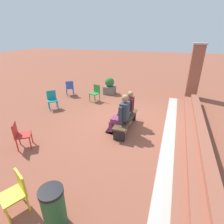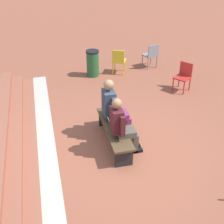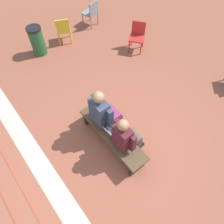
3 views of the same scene
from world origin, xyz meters
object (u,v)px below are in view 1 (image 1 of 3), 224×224
(planter, at_px, (110,86))
(litter_bin, at_px, (54,208))
(person_adult, at_px, (121,114))
(laptop, at_px, (126,117))
(person_student, at_px, (127,107))
(plastic_chair_mid_courtyard, at_px, (20,134))
(bench, at_px, (126,120))
(plastic_chair_far_right, at_px, (96,92))
(plastic_chair_foreground, at_px, (70,87))
(plastic_chair_by_pillar, at_px, (52,99))
(plastic_chair_near_bench_left, at_px, (16,191))

(planter, height_order, litter_bin, planter)
(person_adult, height_order, laptop, person_adult)
(person_student, relative_size, plastic_chair_mid_courtyard, 1.60)
(bench, relative_size, plastic_chair_far_right, 2.14)
(laptop, distance_m, litter_bin, 3.76)
(person_student, bearing_deg, plastic_chair_mid_courtyard, -46.25)
(person_adult, bearing_deg, bench, 168.46)
(person_adult, relative_size, plastic_chair_foreground, 1.71)
(plastic_chair_mid_courtyard, bearing_deg, person_adult, 124.56)
(bench, bearing_deg, plastic_chair_mid_courtyard, -51.19)
(plastic_chair_by_pillar, relative_size, litter_bin, 0.98)
(plastic_chair_far_right, bearing_deg, plastic_chair_foreground, -100.43)
(laptop, bearing_deg, plastic_chair_near_bench_left, -16.57)
(plastic_chair_mid_courtyard, height_order, planter, planter)
(person_student, distance_m, plastic_chair_near_bench_left, 4.24)
(plastic_chair_foreground, bearing_deg, plastic_chair_near_bench_left, 24.21)
(plastic_chair_foreground, bearing_deg, planter, 118.13)
(plastic_chair_mid_courtyard, relative_size, plastic_chair_foreground, 1.00)
(plastic_chair_by_pillar, bearing_deg, laptop, 78.59)
(person_adult, bearing_deg, plastic_chair_by_pillar, -106.45)
(plastic_chair_mid_courtyard, height_order, plastic_chair_foreground, same)
(plastic_chair_foreground, distance_m, litter_bin, 7.41)
(plastic_chair_foreground, xyz_separation_m, litter_bin, (6.40, 3.73, -0.05))
(person_student, height_order, planter, person_student)
(bench, relative_size, plastic_chair_mid_courtyard, 2.14)
(person_adult, distance_m, laptop, 0.42)
(plastic_chair_foreground, xyz_separation_m, planter, (-1.05, 1.97, -0.04))
(person_student, height_order, plastic_chair_foreground, person_student)
(laptop, bearing_deg, plastic_chair_mid_courtyard, -51.81)
(laptop, bearing_deg, bench, -162.18)
(laptop, distance_m, plastic_chair_foreground, 4.77)
(planter, bearing_deg, plastic_chair_far_right, -10.37)
(litter_bin, bearing_deg, plastic_chair_foreground, -149.74)
(plastic_chair_far_right, bearing_deg, bench, 44.43)
(plastic_chair_near_bench_left, relative_size, planter, 0.89)
(laptop, height_order, plastic_chair_by_pillar, plastic_chair_by_pillar)
(plastic_chair_by_pillar, relative_size, planter, 0.89)
(person_adult, distance_m, plastic_chair_foreground, 4.90)
(person_adult, distance_m, plastic_chair_by_pillar, 3.77)
(plastic_chair_mid_courtyard, distance_m, plastic_chair_near_bench_left, 2.25)
(plastic_chair_foreground, bearing_deg, laptop, 56.36)
(person_student, distance_m, plastic_chair_by_pillar, 3.64)
(planter, relative_size, litter_bin, 1.09)
(bench, xyz_separation_m, person_student, (-0.34, -0.07, 0.36))
(bench, bearing_deg, plastic_chair_by_pillar, -100.89)
(plastic_chair_far_right, distance_m, litter_bin, 6.41)
(litter_bin, bearing_deg, plastic_chair_mid_courtyard, -124.21)
(person_adult, xyz_separation_m, litter_bin, (3.44, -0.15, -0.32))
(plastic_chair_foreground, bearing_deg, litter_bin, 30.26)
(plastic_chair_near_bench_left, bearing_deg, plastic_chair_foreground, -155.79)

